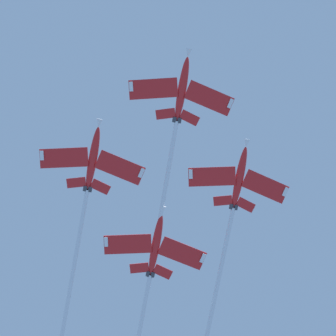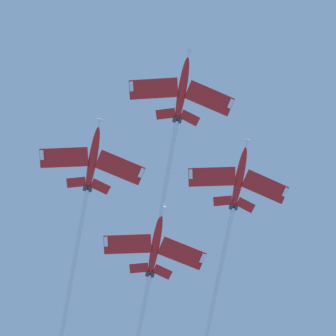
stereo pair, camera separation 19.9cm
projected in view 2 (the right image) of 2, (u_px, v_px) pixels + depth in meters
name	position (u px, v px, depth m)	size (l,w,h in m)	color
jet_lead	(176.00, 128.00, 121.08)	(39.71, 24.92, 17.01)	red
jet_left_wing	(229.00, 225.00, 125.30)	(43.73, 28.04, 20.22)	red
jet_right_wing	(84.00, 207.00, 121.91)	(45.31, 28.39, 20.98)	red
jet_slot	(147.00, 292.00, 124.21)	(44.62, 28.18, 20.88)	red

